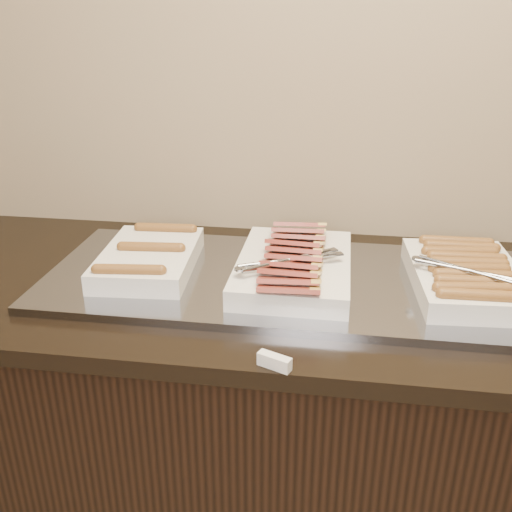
{
  "coord_description": "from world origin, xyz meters",
  "views": [
    {
      "loc": [
        0.09,
        0.87,
        1.52
      ],
      "look_at": [
        -0.1,
        2.13,
        0.97
      ],
      "focal_mm": 40.0,
      "sensor_mm": 36.0,
      "label": 1
    }
  ],
  "objects_px": {
    "counter": "(292,430)",
    "warming_tray": "(291,281)",
    "dish_center": "(294,265)",
    "dish_right": "(467,275)",
    "dish_left": "(149,258)"
  },
  "relations": [
    {
      "from": "dish_center",
      "to": "dish_right",
      "type": "height_order",
      "value": "dish_center"
    },
    {
      "from": "counter",
      "to": "warming_tray",
      "type": "distance_m",
      "value": 0.46
    },
    {
      "from": "counter",
      "to": "dish_center",
      "type": "height_order",
      "value": "dish_center"
    },
    {
      "from": "warming_tray",
      "to": "dish_right",
      "type": "bearing_deg",
      "value": -0.52
    },
    {
      "from": "dish_left",
      "to": "dish_right",
      "type": "height_order",
      "value": "dish_right"
    },
    {
      "from": "dish_left",
      "to": "dish_center",
      "type": "xyz_separation_m",
      "value": [
        0.36,
        -0.0,
        0.01
      ]
    },
    {
      "from": "dish_left",
      "to": "dish_center",
      "type": "height_order",
      "value": "dish_center"
    },
    {
      "from": "warming_tray",
      "to": "dish_left",
      "type": "xyz_separation_m",
      "value": [
        -0.36,
        -0.0,
        0.04
      ]
    },
    {
      "from": "warming_tray",
      "to": "dish_left",
      "type": "relative_size",
      "value": 3.45
    },
    {
      "from": "warming_tray",
      "to": "dish_center",
      "type": "relative_size",
      "value": 2.81
    },
    {
      "from": "counter",
      "to": "dish_left",
      "type": "relative_size",
      "value": 5.92
    },
    {
      "from": "warming_tray",
      "to": "dish_left",
      "type": "bearing_deg",
      "value": -180.0
    },
    {
      "from": "counter",
      "to": "warming_tray",
      "type": "relative_size",
      "value": 1.72
    },
    {
      "from": "warming_tray",
      "to": "dish_left",
      "type": "height_order",
      "value": "dish_left"
    },
    {
      "from": "dish_center",
      "to": "dish_right",
      "type": "bearing_deg",
      "value": 0.23
    }
  ]
}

